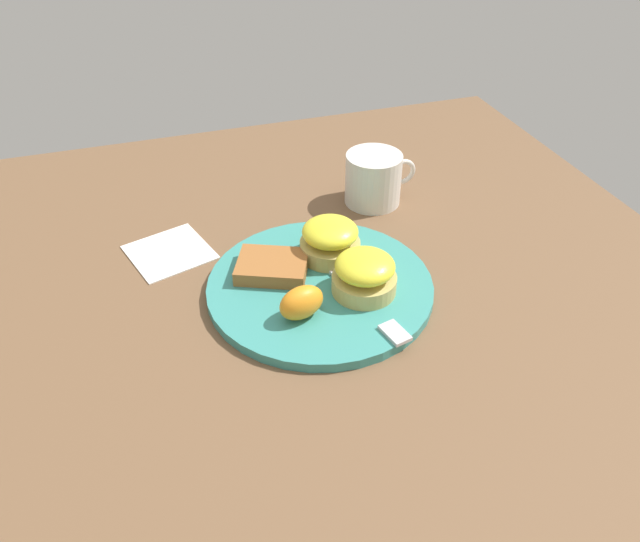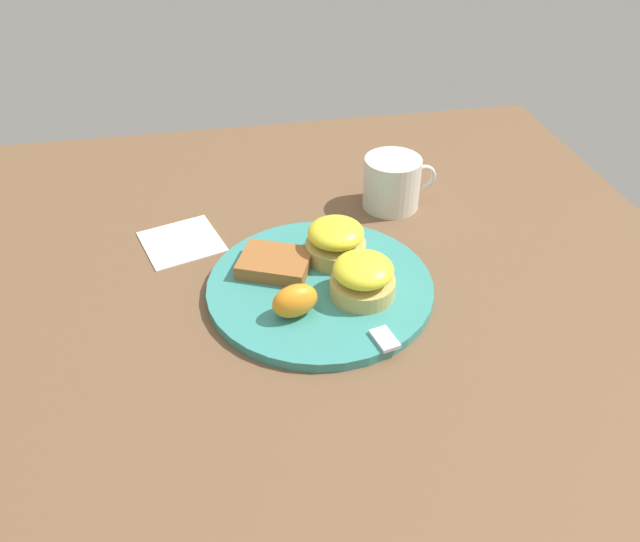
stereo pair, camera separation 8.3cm
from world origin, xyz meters
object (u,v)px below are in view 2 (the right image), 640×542
(sandwich_benedict_left, at_px, (363,277))
(sandwich_benedict_right, at_px, (336,240))
(fork, at_px, (361,308))
(cup, at_px, (392,183))
(orange_wedge, at_px, (295,301))
(hashbrown_patty, at_px, (275,263))

(sandwich_benedict_left, height_order, sandwich_benedict_right, same)
(fork, xyz_separation_m, cup, (0.11, 0.26, 0.03))
(sandwich_benedict_left, distance_m, orange_wedge, 0.10)
(cup, bearing_deg, orange_wedge, -128.00)
(orange_wedge, bearing_deg, sandwich_benedict_right, 56.11)
(orange_wedge, xyz_separation_m, fork, (0.08, -0.01, -0.02))
(sandwich_benedict_left, distance_m, fork, 0.04)
(sandwich_benedict_left, bearing_deg, cup, 65.34)
(sandwich_benedict_right, relative_size, hashbrown_patty, 0.91)
(orange_wedge, distance_m, fork, 0.09)
(hashbrown_patty, bearing_deg, sandwich_benedict_left, -35.66)
(sandwich_benedict_left, height_order, orange_wedge, sandwich_benedict_left)
(cup, bearing_deg, hashbrown_patty, -143.69)
(hashbrown_patty, height_order, orange_wedge, orange_wedge)
(orange_wedge, bearing_deg, cup, 52.00)
(orange_wedge, height_order, cup, cup)
(cup, bearing_deg, sandwich_benedict_right, -130.97)
(fork, bearing_deg, sandwich_benedict_right, 94.08)
(hashbrown_patty, bearing_deg, cup, 36.31)
(orange_wedge, bearing_deg, fork, -4.26)
(orange_wedge, bearing_deg, sandwich_benedict_left, 14.31)
(sandwich_benedict_right, height_order, hashbrown_patty, sandwich_benedict_right)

